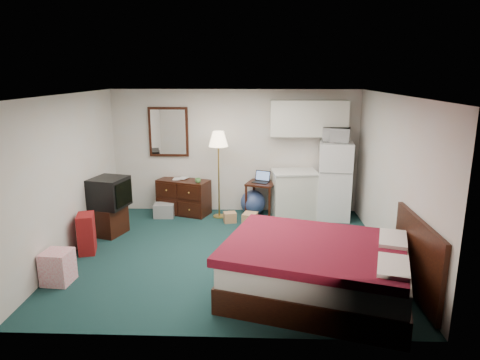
{
  "coord_description": "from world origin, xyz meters",
  "views": [
    {
      "loc": [
        0.41,
        -6.36,
        2.81
      ],
      "look_at": [
        0.17,
        0.22,
        1.16
      ],
      "focal_mm": 32.0,
      "sensor_mm": 36.0,
      "label": 1
    }
  ],
  "objects_px": {
    "suitcase": "(86,233)",
    "floor_lamp": "(219,175)",
    "bed": "(317,270)",
    "fridge": "(335,181)",
    "desk": "(261,199)",
    "dresser": "(184,197)",
    "kitchen_counter": "(294,195)",
    "tv_stand": "(108,220)"
  },
  "relations": [
    {
      "from": "suitcase",
      "to": "floor_lamp",
      "type": "bearing_deg",
      "value": 27.39
    },
    {
      "from": "floor_lamp",
      "to": "bed",
      "type": "bearing_deg",
      "value": -63.83
    },
    {
      "from": "fridge",
      "to": "bed",
      "type": "distance_m",
      "value": 3.24
    },
    {
      "from": "desk",
      "to": "bed",
      "type": "bearing_deg",
      "value": -60.38
    },
    {
      "from": "bed",
      "to": "dresser",
      "type": "bearing_deg",
      "value": 141.34
    },
    {
      "from": "desk",
      "to": "fridge",
      "type": "relative_size",
      "value": 0.45
    },
    {
      "from": "dresser",
      "to": "desk",
      "type": "bearing_deg",
      "value": 18.13
    },
    {
      "from": "floor_lamp",
      "to": "kitchen_counter",
      "type": "relative_size",
      "value": 1.9
    },
    {
      "from": "fridge",
      "to": "suitcase",
      "type": "distance_m",
      "value": 4.66
    },
    {
      "from": "floor_lamp",
      "to": "desk",
      "type": "relative_size",
      "value": 2.51
    },
    {
      "from": "dresser",
      "to": "kitchen_counter",
      "type": "height_order",
      "value": "kitchen_counter"
    },
    {
      "from": "fridge",
      "to": "suitcase",
      "type": "relative_size",
      "value": 2.38
    },
    {
      "from": "desk",
      "to": "bed",
      "type": "relative_size",
      "value": 0.31
    },
    {
      "from": "dresser",
      "to": "floor_lamp",
      "type": "bearing_deg",
      "value": 5.11
    },
    {
      "from": "dresser",
      "to": "bed",
      "type": "distance_m",
      "value": 3.99
    },
    {
      "from": "desk",
      "to": "bed",
      "type": "distance_m",
      "value": 3.31
    },
    {
      "from": "floor_lamp",
      "to": "tv_stand",
      "type": "distance_m",
      "value": 2.24
    },
    {
      "from": "fridge",
      "to": "tv_stand",
      "type": "xyz_separation_m",
      "value": [
        -4.18,
        -1.04,
        -0.51
      ]
    },
    {
      "from": "kitchen_counter",
      "to": "fridge",
      "type": "xyz_separation_m",
      "value": [
        0.78,
        -0.04,
        0.3
      ]
    },
    {
      "from": "desk",
      "to": "suitcase",
      "type": "xyz_separation_m",
      "value": [
        -2.81,
        -1.97,
        -0.02
      ]
    },
    {
      "from": "floor_lamp",
      "to": "suitcase",
      "type": "xyz_separation_m",
      "value": [
        -1.97,
        -1.83,
        -0.54
      ]
    },
    {
      "from": "dresser",
      "to": "tv_stand",
      "type": "distance_m",
      "value": 1.68
    },
    {
      "from": "desk",
      "to": "suitcase",
      "type": "relative_size",
      "value": 1.07
    },
    {
      "from": "fridge",
      "to": "tv_stand",
      "type": "bearing_deg",
      "value": -158.46
    },
    {
      "from": "bed",
      "to": "fridge",
      "type": "bearing_deg",
      "value": 93.25
    },
    {
      "from": "fridge",
      "to": "kitchen_counter",
      "type": "bearing_deg",
      "value": -175.4
    },
    {
      "from": "desk",
      "to": "tv_stand",
      "type": "xyz_separation_m",
      "value": [
        -2.74,
        -1.15,
        -0.09
      ]
    },
    {
      "from": "dresser",
      "to": "bed",
      "type": "relative_size",
      "value": 0.47
    },
    {
      "from": "kitchen_counter",
      "to": "suitcase",
      "type": "distance_m",
      "value": 3.95
    },
    {
      "from": "dresser",
      "to": "suitcase",
      "type": "bearing_deg",
      "value": -101.4
    },
    {
      "from": "dresser",
      "to": "tv_stand",
      "type": "bearing_deg",
      "value": -114.11
    },
    {
      "from": "dresser",
      "to": "kitchen_counter",
      "type": "distance_m",
      "value": 2.24
    },
    {
      "from": "kitchen_counter",
      "to": "bed",
      "type": "bearing_deg",
      "value": -95.65
    },
    {
      "from": "dresser",
      "to": "suitcase",
      "type": "relative_size",
      "value": 1.62
    },
    {
      "from": "floor_lamp",
      "to": "tv_stand",
      "type": "height_order",
      "value": "floor_lamp"
    },
    {
      "from": "fridge",
      "to": "desk",
      "type": "bearing_deg",
      "value": -176.91
    },
    {
      "from": "bed",
      "to": "suitcase",
      "type": "distance_m",
      "value": 3.71
    },
    {
      "from": "bed",
      "to": "suitcase",
      "type": "xyz_separation_m",
      "value": [
        -3.49,
        1.26,
        -0.04
      ]
    },
    {
      "from": "tv_stand",
      "to": "suitcase",
      "type": "xyz_separation_m",
      "value": [
        -0.07,
        -0.82,
        0.07
      ]
    },
    {
      "from": "kitchen_counter",
      "to": "bed",
      "type": "xyz_separation_m",
      "value": [
        0.03,
        -3.16,
        -0.1
      ]
    },
    {
      "from": "dresser",
      "to": "desk",
      "type": "relative_size",
      "value": 1.51
    },
    {
      "from": "desk",
      "to": "kitchen_counter",
      "type": "distance_m",
      "value": 0.66
    }
  ]
}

